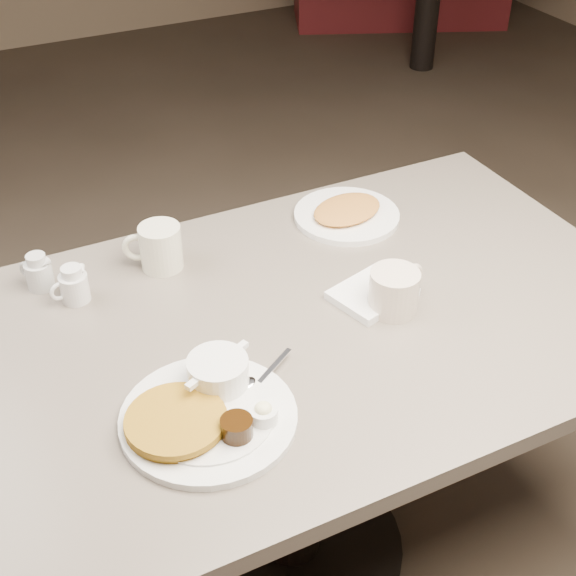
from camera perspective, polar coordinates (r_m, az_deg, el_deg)
name	(u,v)px	position (r m, az deg, el deg)	size (l,w,h in m)	color
diner_table	(292,384)	(1.69, 0.30, -6.91)	(1.50, 0.90, 0.75)	slate
main_plate	(206,407)	(1.37, -5.89, -8.53)	(0.41, 0.41, 0.07)	white
coffee_mug_near	(395,290)	(1.60, 7.71, -0.13)	(0.15, 0.13, 0.09)	beige
napkin	(372,294)	(1.64, 6.08, -0.41)	(0.19, 0.16, 0.02)	white
coffee_mug_far	(159,247)	(1.72, -9.24, 2.91)	(0.14, 0.12, 0.10)	white
creamer_left	(74,285)	(1.67, -15.17, 0.18)	(0.09, 0.07, 0.08)	white
creamer_right	(39,273)	(1.73, -17.50, 1.07)	(0.07, 0.08, 0.08)	silver
hash_plate	(347,213)	(1.89, 4.25, 5.37)	(0.31, 0.31, 0.04)	white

